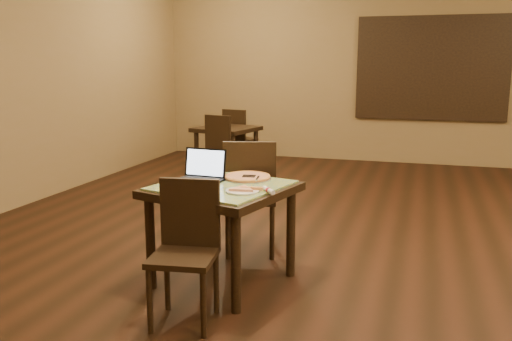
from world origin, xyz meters
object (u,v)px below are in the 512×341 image
(laptop, at_px, (202,172))
(other_table_b_chair_far, at_px, (238,136))
(chair_main_far, at_px, (250,191))
(other_table_b_chair_near, at_px, (214,146))
(tiled_table, at_px, (222,198))
(pizza_pan, at_px, (247,178))
(other_table_b, at_px, (226,136))
(chair_main_near, at_px, (187,242))

(laptop, xyz_separation_m, other_table_b_chair_far, (-1.13, 4.09, -0.29))
(chair_main_far, height_order, other_table_b_chair_near, chair_main_far)
(tiled_table, height_order, laptop, laptop)
(pizza_pan, bearing_deg, laptop, -157.09)
(chair_main_far, bearing_deg, tiled_table, 72.87)
(chair_main_far, height_order, other_table_b_chair_far, chair_main_far)
(chair_main_far, xyz_separation_m, other_table_b_chair_far, (-1.36, 3.58, -0.04))
(pizza_pan, height_order, other_table_b, pizza_pan)
(chair_main_near, xyz_separation_m, laptop, (-0.19, 0.73, 0.31))
(other_table_b, bearing_deg, pizza_pan, -53.52)
(other_table_b, bearing_deg, laptop, -58.90)
(other_table_b, height_order, other_table_b_chair_near, other_table_b_chair_near)
(chair_main_near, distance_m, other_table_b, 4.46)
(tiled_table, distance_m, chair_main_far, 0.62)
(other_table_b_chair_near, bearing_deg, other_table_b, 105.65)
(pizza_pan, height_order, other_table_b_chair_far, other_table_b_chair_far)
(other_table_b_chair_near, height_order, other_table_b_chair_far, same)
(other_table_b_chair_near, bearing_deg, other_table_b_chair_far, 105.65)
(other_table_b, xyz_separation_m, other_table_b_chair_near, (0.02, -0.55, -0.07))
(laptop, bearing_deg, other_table_b_chair_near, 113.81)
(chair_main_near, bearing_deg, tiled_table, 80.76)
(other_table_b_chair_near, bearing_deg, chair_main_far, -48.36)
(chair_main_far, distance_m, other_table_b_chair_near, 2.81)
(chair_main_far, relative_size, other_table_b_chair_far, 1.08)
(chair_main_near, height_order, other_table_b_chair_near, other_table_b_chair_near)
(tiled_table, bearing_deg, other_table_b_chair_far, 122.59)
(chair_main_far, relative_size, other_table_b_chair_near, 1.08)
(laptop, bearing_deg, pizza_pan, 26.58)
(chair_main_far, xyz_separation_m, laptop, (-0.22, -0.51, 0.25))
(chair_main_far, bearing_deg, other_table_b_chair_near, -76.97)
(chair_main_far, bearing_deg, other_table_b_chair_far, -84.23)
(other_table_b_chair_near, bearing_deg, chair_main_near, -57.30)
(chair_main_far, bearing_deg, other_table_b, -81.16)
(laptop, height_order, pizza_pan, laptop)
(tiled_table, xyz_separation_m, chair_main_far, (0.02, 0.61, -0.09))
(chair_main_far, distance_m, laptop, 0.61)
(tiled_table, distance_m, other_table_b_chair_far, 4.40)
(chair_main_near, relative_size, laptop, 2.56)
(other_table_b_chair_near, bearing_deg, tiled_table, -53.65)
(tiled_table, xyz_separation_m, other_table_b, (-1.31, 3.64, -0.05))
(pizza_pan, xyz_separation_m, other_table_b_chair_near, (-1.41, 2.85, -0.23))
(chair_main_near, xyz_separation_m, other_table_b_chair_near, (-1.28, 3.71, 0.02))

